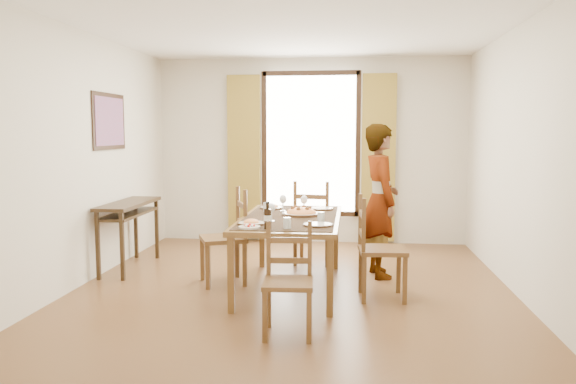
# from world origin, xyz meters

# --- Properties ---
(ground) EXTENTS (5.00, 5.00, 0.00)m
(ground) POSITION_xyz_m (0.00, 0.00, 0.00)
(ground) COLOR #4C3518
(ground) RESTS_ON ground
(room_shell) EXTENTS (4.60, 5.10, 2.74)m
(room_shell) POSITION_xyz_m (-0.00, 0.13, 1.54)
(room_shell) COLOR beige
(room_shell) RESTS_ON ground
(console_table) EXTENTS (0.38, 1.20, 0.80)m
(console_table) POSITION_xyz_m (-2.03, 0.60, 0.68)
(console_table) COLOR #302010
(console_table) RESTS_ON ground
(dining_table) EXTENTS (1.01, 1.87, 0.76)m
(dining_table) POSITION_xyz_m (-0.02, -0.03, 0.69)
(dining_table) COLOR brown
(dining_table) RESTS_ON ground
(chair_west) EXTENTS (0.60, 0.60, 1.03)m
(chair_west) POSITION_xyz_m (-0.73, 0.09, 0.48)
(chair_west) COLOR brown
(chair_west) RESTS_ON ground
(chair_north) EXTENTS (0.51, 0.51, 1.04)m
(chair_north) POSITION_xyz_m (0.14, 1.10, 0.48)
(chair_north) COLOR brown
(chair_north) RESTS_ON ground
(chair_south) EXTENTS (0.42, 0.42, 0.90)m
(chair_south) POSITION_xyz_m (0.10, -1.37, 0.42)
(chair_south) COLOR brown
(chair_south) RESTS_ON ground
(chair_east) EXTENTS (0.48, 0.48, 1.01)m
(chair_east) POSITION_xyz_m (0.87, -0.30, 0.47)
(chair_east) COLOR brown
(chair_east) RESTS_ON ground
(man) EXTENTS (0.80, 0.68, 1.72)m
(man) POSITION_xyz_m (0.92, 0.58, 0.86)
(man) COLOR gray
(man) RESTS_ON ground
(plate_sw) EXTENTS (0.27, 0.27, 0.05)m
(plate_sw) POSITION_xyz_m (-0.34, -0.57, 0.78)
(plate_sw) COLOR silver
(plate_sw) RESTS_ON dining_table
(plate_se) EXTENTS (0.27, 0.27, 0.05)m
(plate_se) POSITION_xyz_m (0.29, -0.57, 0.78)
(plate_se) COLOR silver
(plate_se) RESTS_ON dining_table
(plate_nw) EXTENTS (0.27, 0.27, 0.05)m
(plate_nw) POSITION_xyz_m (-0.31, 0.55, 0.78)
(plate_nw) COLOR silver
(plate_nw) RESTS_ON dining_table
(plate_ne) EXTENTS (0.27, 0.27, 0.05)m
(plate_ne) POSITION_xyz_m (0.26, 0.54, 0.78)
(plate_ne) COLOR silver
(plate_ne) RESTS_ON dining_table
(pasta_platter) EXTENTS (0.40, 0.40, 0.10)m
(pasta_platter) POSITION_xyz_m (0.07, 0.09, 0.81)
(pasta_platter) COLOR #CA4819
(pasta_platter) RESTS_ON dining_table
(caprese_plate) EXTENTS (0.20, 0.20, 0.04)m
(caprese_plate) POSITION_xyz_m (-0.32, -0.76, 0.78)
(caprese_plate) COLOR silver
(caprese_plate) RESTS_ON dining_table
(wine_glass_a) EXTENTS (0.08, 0.08, 0.18)m
(wine_glass_a) POSITION_xyz_m (-0.18, -0.38, 0.85)
(wine_glass_a) COLOR white
(wine_glass_a) RESTS_ON dining_table
(wine_glass_b) EXTENTS (0.08, 0.08, 0.18)m
(wine_glass_b) POSITION_xyz_m (0.08, 0.33, 0.85)
(wine_glass_b) COLOR white
(wine_glass_b) RESTS_ON dining_table
(wine_glass_c) EXTENTS (0.08, 0.08, 0.18)m
(wine_glass_c) POSITION_xyz_m (-0.15, 0.35, 0.85)
(wine_glass_c) COLOR white
(wine_glass_c) RESTS_ON dining_table
(tumbler_a) EXTENTS (0.07, 0.07, 0.10)m
(tumbler_a) POSITION_xyz_m (0.31, -0.36, 0.81)
(tumbler_a) COLOR silver
(tumbler_a) RESTS_ON dining_table
(tumbler_b) EXTENTS (0.07, 0.07, 0.10)m
(tumbler_b) POSITION_xyz_m (-0.33, 0.30, 0.81)
(tumbler_b) COLOR silver
(tumbler_b) RESTS_ON dining_table
(tumbler_c) EXTENTS (0.07, 0.07, 0.10)m
(tumbler_c) POSITION_xyz_m (0.02, -0.74, 0.81)
(tumbler_c) COLOR silver
(tumbler_c) RESTS_ON dining_table
(wine_bottle) EXTENTS (0.07, 0.07, 0.25)m
(wine_bottle) POSITION_xyz_m (-0.15, -0.79, 0.88)
(wine_bottle) COLOR black
(wine_bottle) RESTS_ON dining_table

